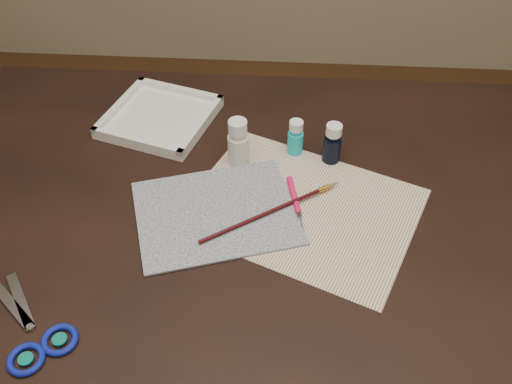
# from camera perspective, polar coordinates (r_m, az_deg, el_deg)

# --- Properties ---
(table) EXTENTS (1.30, 0.90, 0.75)m
(table) POSITION_cam_1_polar(r_m,az_deg,el_deg) (1.33, 0.00, -13.26)
(table) COLOR black
(table) RESTS_ON ground
(paper) EXTENTS (0.49, 0.44, 0.00)m
(paper) POSITION_cam_1_polar(r_m,az_deg,el_deg) (1.04, 4.59, -1.62)
(paper) COLOR white
(paper) RESTS_ON table
(canvas) EXTENTS (0.34, 0.30, 0.00)m
(canvas) POSITION_cam_1_polar(r_m,az_deg,el_deg) (1.03, -4.02, -2.06)
(canvas) COLOR #101C31
(canvas) RESTS_ON paper
(paint_bottle_white) EXTENTS (0.05, 0.05, 0.10)m
(paint_bottle_white) POSITION_cam_1_polar(r_m,az_deg,el_deg) (1.10, -1.80, 4.98)
(paint_bottle_white) COLOR silver
(paint_bottle_white) RESTS_ON table
(paint_bottle_cyan) EXTENTS (0.04, 0.04, 0.08)m
(paint_bottle_cyan) POSITION_cam_1_polar(r_m,az_deg,el_deg) (1.13, 3.98, 5.48)
(paint_bottle_cyan) COLOR #15C0CE
(paint_bottle_cyan) RESTS_ON table
(paint_bottle_navy) EXTENTS (0.05, 0.05, 0.09)m
(paint_bottle_navy) POSITION_cam_1_polar(r_m,az_deg,el_deg) (1.12, 7.66, 4.86)
(paint_bottle_navy) COLOR black
(paint_bottle_navy) RESTS_ON table
(paintbrush) EXTENTS (0.25, 0.18, 0.01)m
(paintbrush) POSITION_cam_1_polar(r_m,az_deg,el_deg) (1.02, 1.72, -1.85)
(paintbrush) COLOR black
(paintbrush) RESTS_ON canvas
(craft_knife) EXTENTS (0.04, 0.14, 0.01)m
(craft_knife) POSITION_cam_1_polar(r_m,az_deg,el_deg) (1.04, 4.04, -1.20)
(craft_knife) COLOR #EC1359
(craft_knife) RESTS_ON paper
(scissors) EXTENTS (0.23, 0.22, 0.01)m
(scissors) POSITION_cam_1_polar(r_m,az_deg,el_deg) (0.95, -22.50, -11.89)
(scissors) COLOR silver
(scissors) RESTS_ON table
(palette_tray) EXTENTS (0.26, 0.26, 0.03)m
(palette_tray) POSITION_cam_1_polar(r_m,az_deg,el_deg) (1.25, -9.60, 7.45)
(palette_tray) COLOR white
(palette_tray) RESTS_ON table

